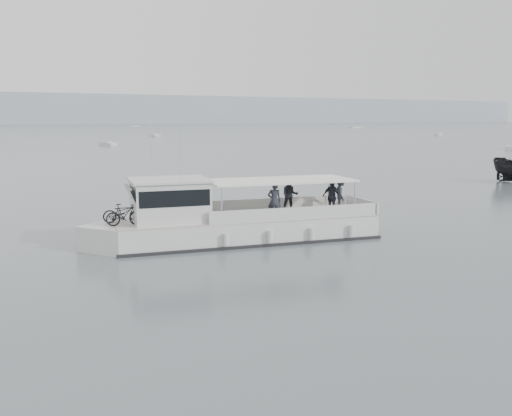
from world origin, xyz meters
TOP-DOWN VIEW (x-y plane):
  - ground at (0.00, 0.00)m, footprint 1400.00×1400.00m
  - tour_boat at (1.71, 1.30)m, footprint 14.87×5.95m

SIDE VIEW (x-z plane):
  - ground at x=0.00m, z-range 0.00..0.00m
  - tour_boat at x=1.71m, z-range -2.08..4.12m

